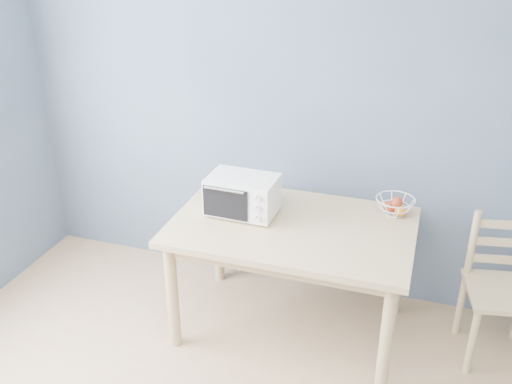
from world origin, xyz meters
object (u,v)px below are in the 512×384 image
(toaster_oven, at_px, (240,194))
(dining_chair, at_px, (502,291))
(fruit_basket, at_px, (395,206))
(dining_table, at_px, (292,239))

(toaster_oven, height_order, dining_chair, toaster_oven)
(toaster_oven, bearing_deg, dining_chair, 6.75)
(fruit_basket, relative_size, dining_chair, 0.34)
(dining_table, relative_size, toaster_oven, 3.38)
(toaster_oven, xyz_separation_m, fruit_basket, (0.89, 0.27, -0.07))
(dining_table, relative_size, fruit_basket, 4.76)
(dining_table, height_order, fruit_basket, fruit_basket)
(toaster_oven, height_order, fruit_basket, toaster_oven)
(dining_table, xyz_separation_m, fruit_basket, (0.55, 0.31, 0.16))
(dining_chair, bearing_deg, fruit_basket, 158.12)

